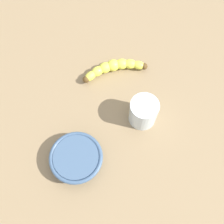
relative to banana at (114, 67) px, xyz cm
name	(u,v)px	position (x,y,z in cm)	size (l,w,h in cm)	color
wooden_tabletop	(120,110)	(-1.16, -13.98, -3.47)	(120.00, 120.00, 3.00)	#866F4E
banana	(114,67)	(0.00, 0.00, 0.00)	(21.90, 6.70, 3.94)	#DEE047
smoothie_glass	(143,112)	(4.58, -18.78, 2.25)	(8.42, 8.42, 8.93)	silver
ceramic_bowl	(76,158)	(-17.28, -27.68, 0.78)	(15.04, 15.04, 4.59)	#3D5675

